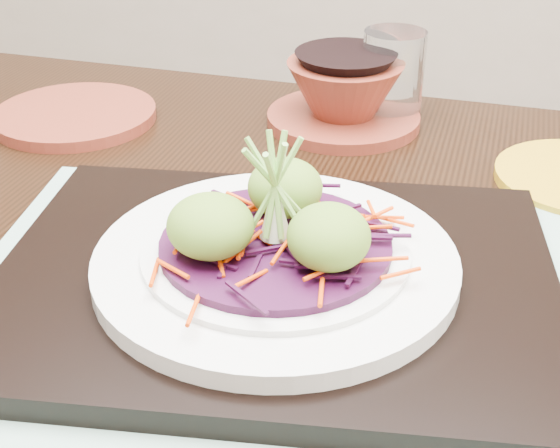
% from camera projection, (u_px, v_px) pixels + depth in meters
% --- Properties ---
extents(dining_table, '(1.31, 0.95, 0.76)m').
position_uv_depth(dining_table, '(300.00, 341.00, 0.73)').
color(dining_table, black).
rests_on(dining_table, ground).
extents(placemat, '(0.52, 0.42, 0.00)m').
position_uv_depth(placemat, '(276.00, 293.00, 0.62)').
color(placemat, '#87AF9C').
rests_on(placemat, dining_table).
extents(serving_tray, '(0.45, 0.35, 0.02)m').
position_uv_depth(serving_tray, '(276.00, 281.00, 0.62)').
color(serving_tray, black).
rests_on(serving_tray, placemat).
extents(white_plate, '(0.28, 0.28, 0.02)m').
position_uv_depth(white_plate, '(276.00, 260.00, 0.61)').
color(white_plate, silver).
rests_on(white_plate, serving_tray).
extents(cabbage_bed, '(0.18, 0.18, 0.01)m').
position_uv_depth(cabbage_bed, '(275.00, 244.00, 0.60)').
color(cabbage_bed, '#370B2C').
rests_on(cabbage_bed, white_plate).
extents(carrot_julienne, '(0.22, 0.22, 0.01)m').
position_uv_depth(carrot_julienne, '(275.00, 235.00, 0.59)').
color(carrot_julienne, '#E93C04').
rests_on(carrot_julienne, cabbage_bed).
extents(guacamole_scoops, '(0.16, 0.14, 0.05)m').
position_uv_depth(guacamole_scoops, '(275.00, 216.00, 0.59)').
color(guacamole_scoops, olive).
rests_on(guacamole_scoops, cabbage_bed).
extents(scallion_garnish, '(0.07, 0.07, 0.10)m').
position_uv_depth(scallion_garnish, '(275.00, 190.00, 0.58)').
color(scallion_garnish, '#79B648').
rests_on(scallion_garnish, cabbage_bed).
extents(terracotta_side_plate, '(0.26, 0.26, 0.01)m').
position_uv_depth(terracotta_side_plate, '(75.00, 115.00, 0.93)').
color(terracotta_side_plate, maroon).
rests_on(terracotta_side_plate, dining_table).
extents(water_glass, '(0.09, 0.09, 0.10)m').
position_uv_depth(water_glass, '(393.00, 75.00, 0.92)').
color(water_glass, white).
rests_on(water_glass, dining_table).
extents(terracotta_bowl_set, '(0.22, 0.22, 0.08)m').
position_uv_depth(terracotta_bowl_set, '(344.00, 97.00, 0.91)').
color(terracotta_bowl_set, maroon).
rests_on(terracotta_bowl_set, dining_table).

